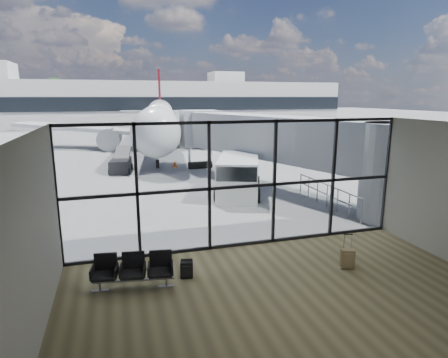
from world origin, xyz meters
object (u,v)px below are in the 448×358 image
seating_row (133,269)px  belt_loader (121,164)px  backpack (187,269)px  suitcase (347,259)px  service_van (238,176)px  airliner (159,120)px

seating_row → belt_loader: bearing=98.4°
seating_row → backpack: (1.54, 0.10, -0.28)m
seating_row → suitcase: suitcase is taller
service_van → belt_loader: service_van is taller
seating_row → suitcase: 6.50m
backpack → suitcase: bearing=3.6°
suitcase → belt_loader: size_ratio=0.30×
suitcase → belt_loader: 19.10m
backpack → belt_loader: (-1.45, 17.17, 0.28)m
service_van → belt_loader: (-5.98, 8.51, -0.52)m
seating_row → backpack: 1.57m
airliner → suitcase: bearing=-79.0°
backpack → service_van: bearing=75.7°
suitcase → backpack: bearing=-168.9°
airliner → service_van: (1.51, -22.63, -1.70)m
suitcase → service_van: size_ratio=0.21×
belt_loader → seating_row: bearing=-81.0°
belt_loader → suitcase: bearing=-61.2°
airliner → backpack: bearing=-87.9°
backpack → suitcase: 4.99m
suitcase → seating_row: bearing=-165.7°
suitcase → service_van: service_van is taller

